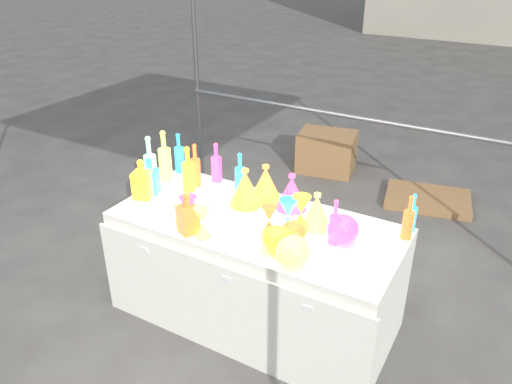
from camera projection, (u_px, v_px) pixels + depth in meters
The scene contains 30 objects.
ground at pixel (256, 314), 3.43m from camera, with size 80.00×80.00×0.00m, color #66635E.
display_table at pixel (255, 271), 3.26m from camera, with size 1.84×0.83×0.75m.
cardboard_box_closed at pixel (327, 152), 5.45m from camera, with size 0.60×0.43×0.43m, color #9B7146.
cardboard_box_flat at pixel (428, 199), 4.86m from camera, with size 0.79×0.57×0.07m, color #9B7146.
bottle_1 at pixel (179, 153), 3.67m from camera, with size 0.07×0.07×0.30m, color #178320, non-canonical shape.
bottle_2 at pixel (195, 165), 3.45m from camera, with size 0.07×0.07×0.32m, color orange, non-canonical shape.
bottle_3 at pixel (216, 162), 3.52m from camera, with size 0.08×0.08×0.29m, color blue, non-canonical shape.
bottle_4 at pixel (165, 156), 3.52m from camera, with size 0.09×0.09×0.38m, color #156A84, non-canonical shape.
bottle_5 at pixel (150, 163), 3.40m from camera, with size 0.08×0.08×0.39m, color #D52A83, non-canonical shape.
bottle_6 at pixel (188, 169), 3.38m from camera, with size 0.08×0.08×0.33m, color red, non-canonical shape.
bottle_7 at pixel (240, 173), 3.35m from camera, with size 0.07×0.07×0.30m, color #178320, non-canonical shape.
decanter_0 at pixel (142, 179), 3.30m from camera, with size 0.11×0.11×0.28m, color red, non-canonical shape.
decanter_1 at pixel (188, 213), 2.91m from camera, with size 0.11×0.11×0.26m, color orange, non-canonical shape.
decanter_2 at pixel (150, 175), 3.37m from camera, with size 0.10×0.10×0.26m, color #178320, non-canonical shape.
hourglass_0 at pixel (269, 220), 2.91m from camera, with size 0.09×0.09×0.19m, color orange, non-canonical shape.
hourglass_1 at pixel (189, 213), 2.96m from camera, with size 0.11×0.11×0.21m, color blue, non-canonical shape.
hourglass_2 at pixel (203, 223), 2.88m from camera, with size 0.10×0.10×0.19m, color #156A84, non-canonical shape.
hourglass_4 at pixel (301, 213), 2.95m from camera, with size 0.11×0.11×0.23m, color red, non-canonical shape.
hourglass_5 at pixel (288, 216), 2.91m from camera, with size 0.11×0.11×0.22m, color #178320, non-canonical shape.
globe_0 at pixel (277, 240), 2.78m from camera, with size 0.16×0.16×0.13m, color red, non-canonical shape.
globe_1 at pixel (293, 253), 2.65m from camera, with size 0.19×0.19×0.15m, color #156A84, non-canonical shape.
globe_2 at pixel (294, 233), 2.85m from camera, with size 0.15×0.15×0.12m, color orange, non-canonical shape.
globe_3 at pixel (343, 231), 2.84m from camera, with size 0.19×0.19×0.15m, color blue, non-canonical shape.
lampshade_0 at pixel (245, 187), 3.22m from camera, with size 0.22×0.22×0.26m, color #FFFE35, non-canonical shape.
lampshade_1 at pixel (266, 182), 3.29m from camera, with size 0.21×0.21×0.25m, color #FFFE35, non-canonical shape.
lampshade_2 at pixel (292, 191), 3.18m from camera, with size 0.20×0.20×0.24m, color blue, non-canonical shape.
lampshade_3 at pixel (317, 210), 2.98m from camera, with size 0.19×0.19×0.22m, color #156A84, non-canonical shape.
bottle_8 at pixel (412, 213), 2.93m from camera, with size 0.06×0.06×0.25m, color #178320, non-canonical shape.
bottle_9 at pixel (409, 217), 2.85m from camera, with size 0.06×0.06×0.28m, color orange, non-canonical shape.
bottle_10 at pixel (335, 222), 2.80m from camera, with size 0.06×0.06×0.28m, color blue, non-canonical shape.
Camera 1 is at (1.32, -2.32, 2.33)m, focal length 35.00 mm.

